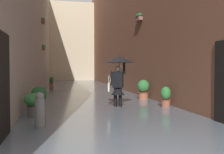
# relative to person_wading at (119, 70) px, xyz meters

# --- Properties ---
(ground_plane) EXTENTS (68.73, 68.73, 0.00)m
(ground_plane) POSITION_rel_person_wading_xyz_m (0.62, -7.98, -1.41)
(ground_plane) COLOR slate
(flood_water) EXTENTS (6.07, 33.49, 0.07)m
(flood_water) POSITION_rel_person_wading_xyz_m (0.62, -7.98, -1.37)
(flood_water) COLOR slate
(flood_water) RESTS_ON ground_plane
(building_facade_left) EXTENTS (2.04, 31.49, 12.16)m
(building_facade_left) POSITION_rel_person_wading_xyz_m (-2.91, -7.98, 4.67)
(building_facade_left) COLOR brown
(building_facade_left) RESTS_ON ground_plane
(building_facade_right) EXTENTS (2.04, 31.49, 9.77)m
(building_facade_right) POSITION_rel_person_wading_xyz_m (4.16, -7.98, 3.47)
(building_facade_right) COLOR #A89989
(building_facade_right) RESTS_ON ground_plane
(building_facade_far) EXTENTS (8.87, 1.80, 9.35)m
(building_facade_far) POSITION_rel_person_wading_xyz_m (0.62, -22.62, 3.27)
(building_facade_far) COLOR beige
(building_facade_far) RESTS_ON ground_plane
(person_wading) EXTENTS (1.07, 1.07, 1.98)m
(person_wading) POSITION_rel_person_wading_xyz_m (0.00, 0.00, 0.00)
(person_wading) COLOR #2D2319
(person_wading) RESTS_ON ground_plane
(potted_plant_mid_right) EXTENTS (0.52, 0.52, 0.87)m
(potted_plant_mid_right) POSITION_rel_person_wading_xyz_m (2.81, 0.23, -0.91)
(potted_plant_mid_right) COLOR brown
(potted_plant_mid_right) RESTS_ON ground_plane
(potted_plant_mid_left) EXTENTS (0.55, 0.55, 0.96)m
(potted_plant_mid_left) POSITION_rel_person_wading_xyz_m (-1.63, -2.06, -0.88)
(potted_plant_mid_left) COLOR #9E563D
(potted_plant_mid_left) RESTS_ON ground_plane
(potted_plant_far_right) EXTENTS (0.34, 0.34, 0.85)m
(potted_plant_far_right) POSITION_rel_person_wading_xyz_m (2.73, -11.33, -0.96)
(potted_plant_far_right) COLOR brown
(potted_plant_far_right) RESTS_ON ground_plane
(potted_plant_near_right) EXTENTS (0.57, 0.57, 0.75)m
(potted_plant_near_right) POSITION_rel_person_wading_xyz_m (2.86, 1.29, -0.96)
(potted_plant_near_right) COLOR #66605B
(potted_plant_near_right) RESTS_ON ground_plane
(potted_plant_near_left) EXTENTS (0.37, 0.37, 0.82)m
(potted_plant_near_left) POSITION_rel_person_wading_xyz_m (-1.67, 0.40, -0.98)
(potted_plant_near_left) COLOR brown
(potted_plant_near_left) RESTS_ON ground_plane
(mooring_bollard) EXTENTS (0.24, 0.24, 0.91)m
(mooring_bollard) POSITION_rel_person_wading_xyz_m (2.60, 2.75, -0.95)
(mooring_bollard) COLOR gray
(mooring_bollard) RESTS_ON ground_plane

